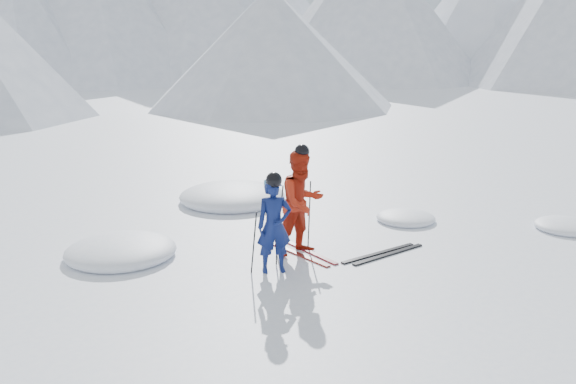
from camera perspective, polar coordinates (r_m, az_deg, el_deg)
ground at (r=11.87m, az=8.31°, el=-4.34°), size 160.00×160.00×0.00m
skier_blue at (r=9.90m, az=-1.31°, el=-3.19°), size 0.68×0.58×1.57m
skier_red at (r=10.72m, az=1.29°, el=-1.00°), size 0.91×0.71×1.87m
pole_blue_left at (r=9.94m, az=-3.21°, el=-4.73°), size 0.11×0.08×1.05m
pole_blue_right at (r=10.32m, az=-1.00°, el=-3.99°), size 0.11×0.07×1.05m
pole_red_left at (r=10.82m, az=-0.79°, el=-2.57°), size 0.12×0.10×1.24m
pole_red_right at (r=11.10m, az=2.01°, el=-2.14°), size 0.12×0.09×1.24m
ski_worn_left at (r=10.93m, az=0.77°, el=-5.75°), size 0.14×1.70×0.03m
ski_worn_right at (r=11.07m, az=1.75°, el=-5.49°), size 0.16×1.70×0.03m
ski_loose_a at (r=11.05m, az=8.47°, el=-5.69°), size 1.70×0.15×0.03m
ski_loose_b at (r=11.02m, az=9.40°, el=-5.78°), size 1.70×0.09×0.03m
snow_lumps at (r=13.18m, az=-4.37°, el=-2.34°), size 9.35×7.81×0.55m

